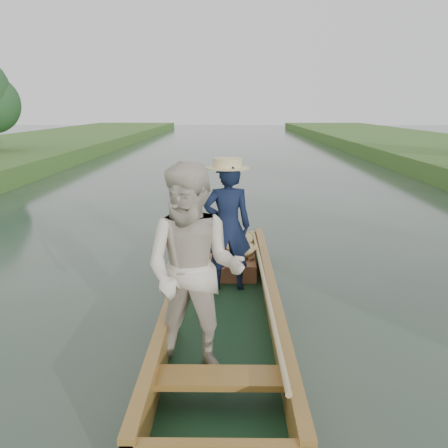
{
  "coord_description": "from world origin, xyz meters",
  "views": [
    {
      "loc": [
        0.07,
        -4.92,
        2.25
      ],
      "look_at": [
        0.0,
        0.6,
        0.95
      ],
      "focal_mm": 40.0,
      "sensor_mm": 36.0,
      "label": 1
    }
  ],
  "objects": [
    {
      "name": "ground",
      "position": [
        0.0,
        0.0,
        0.0
      ],
      "size": [
        120.0,
        120.0,
        0.0
      ],
      "primitive_type": "plane",
      "color": "#283D30",
      "rests_on": "ground"
    },
    {
      "name": "punt",
      "position": [
        -0.09,
        -0.22,
        0.61
      ],
      "size": [
        1.27,
        5.0,
        1.84
      ],
      "color": "#13311B",
      "rests_on": "ground"
    },
    {
      "name": "trees_far",
      "position": [
        0.53,
        7.35,
        2.47
      ],
      "size": [
        22.57,
        14.83,
        4.22
      ],
      "color": "#47331E",
      "rests_on": "ground"
    }
  ]
}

